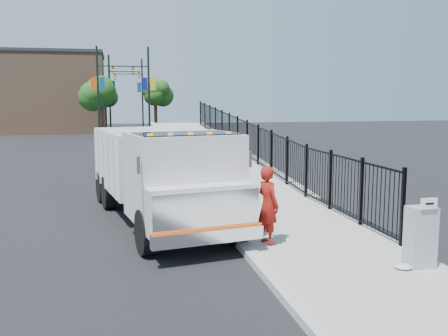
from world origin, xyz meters
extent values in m
plane|color=black|center=(0.00, 0.00, 0.00)|extent=(120.00, 120.00, 0.00)
cube|color=#9E998E|center=(1.93, -2.00, 0.06)|extent=(3.55, 12.00, 0.12)
cube|color=#ADAAA3|center=(0.00, -2.00, 0.08)|extent=(0.30, 12.00, 0.16)
cube|color=#9E998E|center=(2.12, 16.00, 0.00)|extent=(3.95, 24.06, 3.19)
cube|color=black|center=(3.55, 12.00, 0.90)|extent=(0.10, 28.00, 1.80)
cube|color=black|center=(-1.72, 2.26, 0.58)|extent=(2.28, 7.25, 0.23)
cube|color=silver|center=(-1.30, -0.13, 1.64)|extent=(2.84, 2.71, 2.11)
cube|color=silver|center=(-1.07, -1.43, 1.11)|extent=(2.57, 1.16, 1.06)
cube|color=silver|center=(-1.01, -1.82, 1.11)|extent=(2.40, 0.50, 0.90)
cube|color=silver|center=(-0.99, -1.90, 0.58)|extent=(2.53, 0.62, 0.30)
cube|color=#ED5113|center=(-0.99, -1.90, 0.74)|extent=(2.50, 0.49, 0.06)
cube|color=black|center=(-1.26, -0.39, 2.27)|extent=(2.52, 1.75, 0.90)
cube|color=silver|center=(-1.96, 3.61, 1.64)|extent=(3.26, 4.80, 1.79)
cube|color=silver|center=(-2.42, -1.40, 2.11)|extent=(0.07, 0.07, 0.37)
cube|color=silver|center=(0.18, -0.95, 2.11)|extent=(0.07, 0.07, 0.37)
cube|color=orange|center=(-2.13, -0.92, 2.71)|extent=(0.12, 0.10, 0.06)
cube|color=orange|center=(-1.66, -0.84, 2.71)|extent=(0.12, 0.10, 0.06)
cube|color=orange|center=(-1.19, -0.76, 2.71)|extent=(0.12, 0.10, 0.06)
cube|color=orange|center=(-0.72, -0.68, 2.71)|extent=(0.12, 0.10, 0.06)
cube|color=orange|center=(-0.26, -0.59, 2.71)|extent=(0.12, 0.10, 0.06)
cylinder|color=black|center=(-2.26, -1.05, 0.53)|extent=(0.51, 1.10, 1.06)
cylinder|color=black|center=(-0.08, -0.67, 0.53)|extent=(0.51, 1.10, 1.06)
cylinder|color=black|center=(-3.16, 4.04, 0.53)|extent=(0.51, 1.10, 1.06)
cylinder|color=black|center=(-0.97, 4.42, 0.53)|extent=(0.51, 1.10, 1.06)
cylinder|color=black|center=(-3.36, 5.18, 0.53)|extent=(0.51, 1.10, 1.06)
cylinder|color=black|center=(-1.17, 5.57, 0.53)|extent=(0.51, 1.10, 1.06)
imported|color=maroon|center=(0.57, -1.14, 1.04)|extent=(0.64, 0.78, 1.85)
cube|color=gray|center=(3.10, -3.39, 0.75)|extent=(0.55, 0.40, 1.25)
cube|color=white|center=(3.10, -3.61, 1.48)|extent=(0.35, 0.04, 0.22)
ellipsoid|color=silver|center=(2.72, -3.42, 0.17)|extent=(0.37, 0.37, 0.09)
cylinder|color=black|center=(-4.26, 32.86, 4.00)|extent=(0.18, 0.18, 8.00)
cube|color=black|center=(-2.66, 32.86, 6.30)|extent=(3.20, 0.08, 0.08)
cube|color=black|center=(-1.22, 32.86, 5.95)|extent=(0.18, 0.22, 0.60)
cube|color=navy|center=(-3.91, 32.86, 4.80)|extent=(0.45, 0.04, 1.10)
cube|color=#EC430B|center=(-4.61, 32.86, 4.80)|extent=(0.45, 0.04, 1.10)
cylinder|color=black|center=(0.10, 32.74, 4.00)|extent=(0.18, 0.18, 8.00)
cube|color=black|center=(-1.50, 32.74, 6.30)|extent=(3.20, 0.08, 0.08)
cube|color=black|center=(-2.94, 32.74, 5.95)|extent=(0.18, 0.22, 0.60)
cube|color=gold|center=(0.45, 32.74, 4.80)|extent=(0.45, 0.04, 1.10)
cube|color=navy|center=(-0.25, 32.74, 4.80)|extent=(0.45, 0.04, 1.10)
cylinder|color=black|center=(-3.36, 41.65, 4.00)|extent=(0.18, 0.18, 8.00)
cube|color=black|center=(-1.76, 41.65, 6.30)|extent=(3.20, 0.08, 0.08)
cube|color=black|center=(-0.32, 41.65, 5.95)|extent=(0.18, 0.22, 0.60)
cube|color=navy|center=(-3.01, 41.65, 4.80)|extent=(0.45, 0.04, 1.10)
cube|color=orange|center=(-3.71, 41.65, 4.80)|extent=(0.45, 0.04, 1.10)
cylinder|color=black|center=(0.29, 46.84, 4.00)|extent=(0.18, 0.18, 8.00)
cube|color=black|center=(-1.31, 46.84, 6.30)|extent=(3.20, 0.08, 0.08)
cube|color=black|center=(-2.75, 46.84, 5.95)|extent=(0.18, 0.22, 0.60)
cube|color=gold|center=(0.64, 46.84, 4.80)|extent=(0.45, 0.04, 1.10)
cube|color=navy|center=(-0.06, 46.84, 4.80)|extent=(0.45, 0.04, 1.10)
cylinder|color=#382314|center=(-4.05, 35.53, 1.60)|extent=(0.36, 0.36, 3.20)
sphere|color=#194714|center=(-4.05, 35.53, 4.00)|extent=(2.94, 2.94, 2.94)
cylinder|color=#382314|center=(1.30, 40.78, 1.60)|extent=(0.36, 0.36, 3.20)
sphere|color=#194714|center=(1.30, 40.78, 4.00)|extent=(2.14, 2.14, 2.14)
cylinder|color=#382314|center=(-4.00, 49.23, 1.60)|extent=(0.36, 0.36, 3.20)
sphere|color=#194714|center=(-4.00, 49.23, 4.00)|extent=(2.71, 2.71, 2.71)
cube|color=#8C664C|center=(-9.00, 44.00, 4.00)|extent=(10.00, 10.00, 8.00)
camera|label=1|loc=(-2.87, -12.12, 3.52)|focal=40.00mm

